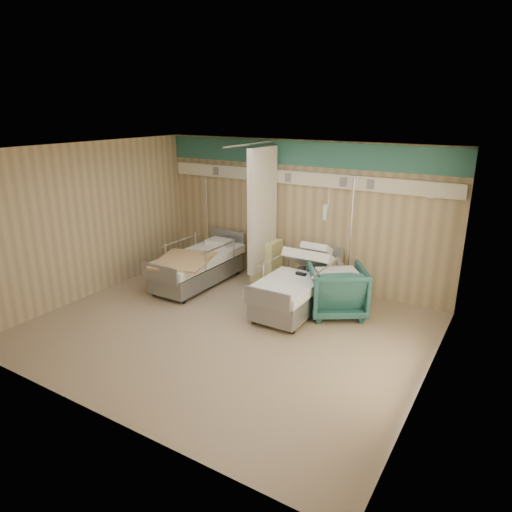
{
  "coord_description": "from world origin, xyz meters",
  "views": [
    {
      "loc": [
        3.8,
        -5.34,
        3.38
      ],
      "look_at": [
        0.18,
        0.6,
        1.09
      ],
      "focal_mm": 32.0,
      "sensor_mm": 36.0,
      "label": 1
    }
  ],
  "objects_px": {
    "bedside_cabinet": "(266,261)",
    "iv_stand_left": "(208,249)",
    "bed_left": "(198,269)",
    "iv_stand_right": "(348,274)",
    "visitor_armchair": "(336,290)",
    "bed_right": "(298,292)"
  },
  "relations": [
    {
      "from": "bed_right",
      "to": "bedside_cabinet",
      "type": "relative_size",
      "value": 2.54
    },
    {
      "from": "bedside_cabinet",
      "to": "visitor_armchair",
      "type": "relative_size",
      "value": 0.9
    },
    {
      "from": "iv_stand_left",
      "to": "iv_stand_right",
      "type": "bearing_deg",
      "value": -0.75
    },
    {
      "from": "iv_stand_right",
      "to": "bedside_cabinet",
      "type": "bearing_deg",
      "value": -178.74
    },
    {
      "from": "bed_right",
      "to": "visitor_armchair",
      "type": "height_order",
      "value": "visitor_armchair"
    },
    {
      "from": "iv_stand_right",
      "to": "iv_stand_left",
      "type": "xyz_separation_m",
      "value": [
        -3.24,
        0.04,
        -0.06
      ]
    },
    {
      "from": "bed_right",
      "to": "bedside_cabinet",
      "type": "bearing_deg",
      "value": 141.95
    },
    {
      "from": "iv_stand_right",
      "to": "iv_stand_left",
      "type": "height_order",
      "value": "iv_stand_right"
    },
    {
      "from": "bed_left",
      "to": "iv_stand_right",
      "type": "relative_size",
      "value": 0.96
    },
    {
      "from": "bedside_cabinet",
      "to": "iv_stand_left",
      "type": "distance_m",
      "value": 1.53
    },
    {
      "from": "bedside_cabinet",
      "to": "iv_stand_right",
      "type": "xyz_separation_m",
      "value": [
        1.71,
        0.04,
        0.04
      ]
    },
    {
      "from": "visitor_armchair",
      "to": "iv_stand_right",
      "type": "distance_m",
      "value": 0.78
    },
    {
      "from": "iv_stand_left",
      "to": "visitor_armchair",
      "type": "bearing_deg",
      "value": -13.82
    },
    {
      "from": "bed_left",
      "to": "iv_stand_right",
      "type": "bearing_deg",
      "value": 18.78
    },
    {
      "from": "bed_left",
      "to": "bedside_cabinet",
      "type": "xyz_separation_m",
      "value": [
        1.05,
        0.9,
        0.11
      ]
    },
    {
      "from": "bedside_cabinet",
      "to": "visitor_armchair",
      "type": "bearing_deg",
      "value": -22.33
    },
    {
      "from": "bed_left",
      "to": "visitor_armchair",
      "type": "distance_m",
      "value": 2.86
    },
    {
      "from": "bedside_cabinet",
      "to": "iv_stand_left",
      "type": "xyz_separation_m",
      "value": [
        -1.53,
        0.08,
        -0.02
      ]
    },
    {
      "from": "bedside_cabinet",
      "to": "iv_stand_left",
      "type": "relative_size",
      "value": 0.43
    },
    {
      "from": "visitor_armchair",
      "to": "bedside_cabinet",
      "type": "bearing_deg",
      "value": -55.6
    },
    {
      "from": "visitor_armchair",
      "to": "iv_stand_left",
      "type": "distance_m",
      "value": 3.43
    },
    {
      "from": "bedside_cabinet",
      "to": "iv_stand_right",
      "type": "distance_m",
      "value": 1.71
    }
  ]
}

